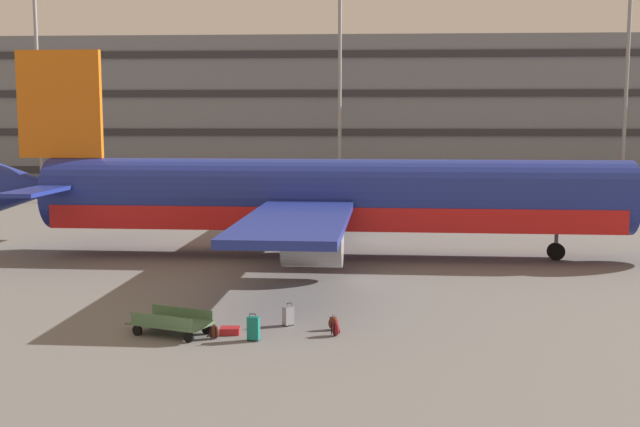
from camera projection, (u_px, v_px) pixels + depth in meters
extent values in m
plane|color=slate|center=(309.00, 253.00, 42.83)|extent=(600.00, 600.00, 0.00)
cube|color=slate|center=(336.00, 113.00, 87.36)|extent=(120.40, 14.67, 16.01)
cube|color=#2D2D33|center=(334.00, 171.00, 80.72)|extent=(119.19, 0.24, 0.70)
cube|color=#2D2D33|center=(334.00, 132.00, 80.23)|extent=(119.19, 0.24, 0.70)
cube|color=#2D2D33|center=(334.00, 93.00, 79.74)|extent=(119.19, 0.24, 0.70)
cube|color=#2D2D33|center=(334.00, 54.00, 79.25)|extent=(119.19, 0.24, 0.70)
cylinder|color=navy|center=(333.00, 195.00, 41.27)|extent=(31.11, 4.88, 3.87)
cube|color=red|center=(333.00, 215.00, 41.40)|extent=(29.87, 4.76, 1.24)
cone|color=navy|center=(29.00, 187.00, 42.67)|extent=(4.75, 3.25, 3.10)
cube|color=orange|center=(60.00, 104.00, 41.95)|extent=(4.66, 0.51, 5.81)
cube|color=navy|center=(95.00, 179.00, 46.09)|extent=(1.99, 5.86, 0.20)
cube|color=navy|center=(40.00, 190.00, 38.81)|extent=(1.99, 5.86, 0.20)
cube|color=navy|center=(326.00, 187.00, 49.74)|extent=(4.82, 13.16, 0.36)
cube|color=navy|center=(296.00, 221.00, 33.04)|extent=(4.82, 13.16, 0.36)
cylinder|color=#9E9EA3|center=(332.00, 212.00, 47.55)|extent=(2.84, 2.22, 2.13)
cylinder|color=#9E9EA3|center=(313.00, 244.00, 35.48)|extent=(2.84, 2.22, 2.13)
cylinder|color=black|center=(556.00, 251.00, 40.61)|extent=(0.91, 0.38, 0.90)
cylinder|color=slate|center=(556.00, 238.00, 40.53)|extent=(0.20, 0.20, 1.39)
cylinder|color=black|center=(313.00, 243.00, 43.35)|extent=(0.91, 0.38, 0.90)
cylinder|color=slate|center=(313.00, 231.00, 43.27)|extent=(0.20, 0.20, 1.39)
cylinder|color=black|center=(307.00, 253.00, 40.10)|extent=(0.91, 0.38, 0.90)
cylinder|color=slate|center=(307.00, 240.00, 40.01)|extent=(0.20, 0.20, 1.39)
cylinder|color=gray|center=(37.00, 66.00, 76.43)|extent=(0.36, 0.36, 25.08)
cylinder|color=gray|center=(340.00, 86.00, 75.07)|extent=(0.36, 0.36, 21.10)
cylinder|color=gray|center=(627.00, 75.00, 73.50)|extent=(0.36, 0.36, 23.01)
cube|color=#147266|center=(253.00, 328.00, 25.80)|extent=(0.44, 0.31, 0.77)
cylinder|color=#333338|center=(250.00, 315.00, 25.71)|extent=(0.02, 0.02, 0.12)
cylinder|color=#333338|center=(256.00, 316.00, 25.65)|extent=(0.02, 0.02, 0.12)
cube|color=black|center=(253.00, 314.00, 25.67)|extent=(0.22, 0.07, 0.02)
cylinder|color=black|center=(250.00, 339.00, 25.98)|extent=(0.03, 0.05, 0.05)
cylinder|color=black|center=(259.00, 340.00, 25.91)|extent=(0.03, 0.05, 0.05)
cylinder|color=black|center=(248.00, 340.00, 25.80)|extent=(0.03, 0.05, 0.05)
cylinder|color=black|center=(257.00, 341.00, 25.72)|extent=(0.03, 0.05, 0.05)
cube|color=gray|center=(288.00, 316.00, 27.70)|extent=(0.43, 0.42, 0.64)
cylinder|color=#333338|center=(287.00, 306.00, 27.53)|extent=(0.02, 0.02, 0.15)
cylinder|color=#333338|center=(292.00, 305.00, 27.65)|extent=(0.02, 0.02, 0.15)
cube|color=black|center=(289.00, 303.00, 27.58)|extent=(0.17, 0.15, 0.02)
cylinder|color=black|center=(283.00, 325.00, 27.72)|extent=(0.05, 0.05, 0.05)
cylinder|color=black|center=(290.00, 324.00, 27.90)|extent=(0.05, 0.05, 0.05)
cylinder|color=black|center=(287.00, 326.00, 27.57)|extent=(0.05, 0.05, 0.05)
cylinder|color=black|center=(293.00, 325.00, 27.76)|extent=(0.05, 0.05, 0.05)
cube|color=#B21E23|center=(230.00, 331.00, 26.65)|extent=(0.68, 0.51, 0.24)
cube|color=black|center=(220.00, 331.00, 26.65)|extent=(0.04, 0.24, 0.02)
ellipsoid|color=#592619|center=(214.00, 332.00, 26.07)|extent=(0.36, 0.24, 0.48)
ellipsoid|color=#592619|center=(215.00, 333.00, 26.16)|extent=(0.25, 0.12, 0.22)
torus|color=black|center=(214.00, 325.00, 26.01)|extent=(0.08, 0.03, 0.08)
cube|color=black|center=(211.00, 332.00, 26.01)|extent=(0.04, 0.03, 0.41)
cube|color=black|center=(216.00, 333.00, 25.96)|extent=(0.04, 0.03, 0.41)
ellipsoid|color=#592619|center=(333.00, 323.00, 27.16)|extent=(0.40, 0.30, 0.48)
ellipsoid|color=#592619|center=(334.00, 326.00, 27.06)|extent=(0.27, 0.15, 0.22)
torus|color=black|center=(333.00, 316.00, 27.16)|extent=(0.08, 0.03, 0.08)
cube|color=black|center=(336.00, 322.00, 27.28)|extent=(0.04, 0.03, 0.41)
cube|color=black|center=(330.00, 322.00, 27.26)|extent=(0.04, 0.03, 0.41)
ellipsoid|color=maroon|center=(335.00, 329.00, 26.40)|extent=(0.37, 0.43, 0.52)
ellipsoid|color=maroon|center=(338.00, 330.00, 26.45)|extent=(0.21, 0.28, 0.23)
torus|color=black|center=(335.00, 321.00, 26.36)|extent=(0.05, 0.08, 0.08)
cube|color=black|center=(331.00, 328.00, 26.45)|extent=(0.04, 0.04, 0.44)
cube|color=black|center=(334.00, 330.00, 26.27)|extent=(0.04, 0.04, 0.44)
cube|color=#4C724C|center=(172.00, 323.00, 26.54)|extent=(2.89, 2.13, 0.12)
cylinder|color=#4C4C51|center=(133.00, 324.00, 27.22)|extent=(0.67, 0.29, 0.05)
cube|color=#4C724C|center=(161.00, 321.00, 25.95)|extent=(2.33, 0.90, 0.40)
cube|color=#4C724C|center=(182.00, 313.00, 27.07)|extent=(2.33, 0.90, 0.40)
cylinder|color=black|center=(137.00, 330.00, 26.47)|extent=(0.37, 0.22, 0.36)
cylinder|color=black|center=(156.00, 323.00, 27.48)|extent=(0.37, 0.22, 0.36)
cylinder|color=black|center=(189.00, 337.00, 25.65)|extent=(0.37, 0.22, 0.36)
cylinder|color=black|center=(207.00, 329.00, 26.66)|extent=(0.37, 0.22, 0.36)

